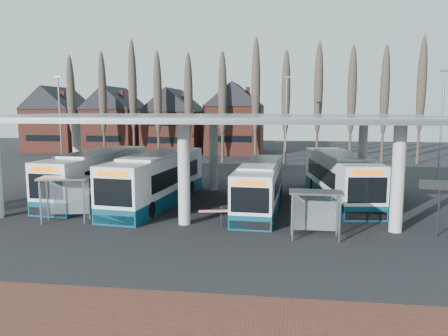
# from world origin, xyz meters

# --- Properties ---
(ground) EXTENTS (140.00, 140.00, 0.00)m
(ground) POSITION_xyz_m (0.00, 0.00, 0.00)
(ground) COLOR black
(ground) RESTS_ON ground
(station_canopy) EXTENTS (32.00, 16.00, 6.34)m
(station_canopy) POSITION_xyz_m (0.00, 8.00, 5.68)
(station_canopy) COLOR beige
(station_canopy) RESTS_ON ground
(poplar_row) EXTENTS (45.10, 1.10, 14.50)m
(poplar_row) POSITION_xyz_m (0.00, 33.00, 8.78)
(poplar_row) COLOR #473D33
(poplar_row) RESTS_ON ground
(townhouse_row) EXTENTS (36.80, 10.30, 12.25)m
(townhouse_row) POSITION_xyz_m (-15.75, 44.00, 5.94)
(townhouse_row) COLOR maroon
(townhouse_row) RESTS_ON ground
(lamp_post_a) EXTENTS (0.80, 0.16, 10.17)m
(lamp_post_a) POSITION_xyz_m (-18.00, 22.00, 5.34)
(lamp_post_a) COLOR slate
(lamp_post_a) RESTS_ON ground
(lamp_post_b) EXTENTS (0.80, 0.16, 10.17)m
(lamp_post_b) POSITION_xyz_m (6.00, 26.00, 5.34)
(lamp_post_b) COLOR slate
(lamp_post_b) RESTS_ON ground
(lamp_post_c) EXTENTS (0.80, 0.16, 10.17)m
(lamp_post_c) POSITION_xyz_m (20.00, 20.00, 5.34)
(lamp_post_c) COLOR slate
(lamp_post_c) RESTS_ON ground
(bus_0) EXTENTS (3.84, 13.03, 3.57)m
(bus_0) POSITION_xyz_m (-8.35, 9.32, 1.68)
(bus_0) COLOR white
(bus_0) RESTS_ON ground
(bus_1) EXTENTS (4.21, 13.26, 3.62)m
(bus_1) POSITION_xyz_m (-3.24, 7.97, 1.71)
(bus_1) COLOR white
(bus_1) RESTS_ON ground
(bus_2) EXTENTS (3.00, 11.64, 3.21)m
(bus_2) POSITION_xyz_m (4.22, 7.31, 1.51)
(bus_2) COLOR white
(bus_2) RESTS_ON ground
(bus_3) EXTENTS (4.36, 12.89, 3.51)m
(bus_3) POSITION_xyz_m (9.93, 10.78, 1.66)
(bus_3) COLOR white
(bus_3) RESTS_ON ground
(shelter_1) EXTENTS (3.15, 1.96, 2.73)m
(shelter_1) POSITION_xyz_m (-7.26, 2.20, 1.99)
(shelter_1) COLOR gray
(shelter_1) RESTS_ON ground
(shelter_2) EXTENTS (2.76, 1.39, 2.55)m
(shelter_2) POSITION_xyz_m (7.45, 0.67, 1.85)
(shelter_2) COLOR gray
(shelter_2) RESTS_ON ground
(info_sign_0) EXTENTS (2.04, 0.55, 3.07)m
(info_sign_0) POSITION_xyz_m (13.98, 1.80, 2.58)
(info_sign_0) COLOR black
(info_sign_0) RESTS_ON ground
(barrier) EXTENTS (2.41, 0.89, 1.22)m
(barrier) POSITION_xyz_m (2.24, 1.86, 0.94)
(barrier) COLOR black
(barrier) RESTS_ON ground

